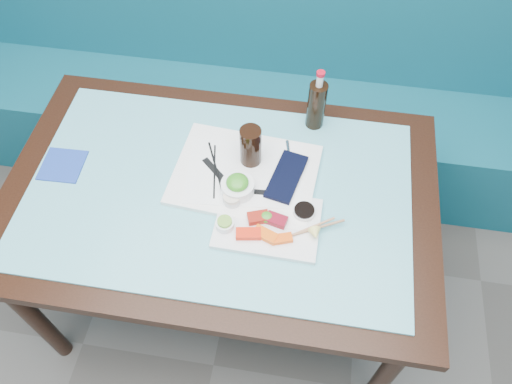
# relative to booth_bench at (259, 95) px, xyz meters

# --- Properties ---
(booth_bench) EXTENTS (3.00, 0.56, 1.17)m
(booth_bench) POSITION_rel_booth_bench_xyz_m (0.00, 0.00, 0.00)
(booth_bench) COLOR #105666
(booth_bench) RESTS_ON ground
(dining_table) EXTENTS (1.40, 0.90, 0.75)m
(dining_table) POSITION_rel_booth_bench_xyz_m (0.00, -0.84, 0.29)
(dining_table) COLOR black
(dining_table) RESTS_ON ground
(glass_top) EXTENTS (1.22, 0.76, 0.01)m
(glass_top) POSITION_rel_booth_bench_xyz_m (0.00, -0.84, 0.38)
(glass_top) COLOR #5EB2BD
(glass_top) RESTS_ON dining_table
(sashimi_plate) EXTENTS (0.32, 0.23, 0.02)m
(sashimi_plate) POSITION_rel_booth_bench_xyz_m (0.17, -0.94, 0.39)
(sashimi_plate) COLOR white
(sashimi_plate) RESTS_ON glass_top
(salmon_left) EXTENTS (0.08, 0.05, 0.02)m
(salmon_left) POSITION_rel_booth_bench_xyz_m (0.12, -1.00, 0.41)
(salmon_left) COLOR red
(salmon_left) RESTS_ON sashimi_plate
(salmon_mid) EXTENTS (0.08, 0.06, 0.02)m
(salmon_mid) POSITION_rel_booth_bench_xyz_m (0.17, -0.99, 0.41)
(salmon_mid) COLOR #FF5A0A
(salmon_mid) RESTS_ON sashimi_plate
(salmon_right) EXTENTS (0.07, 0.05, 0.01)m
(salmon_right) POSITION_rel_booth_bench_xyz_m (0.22, -1.00, 0.41)
(salmon_right) COLOR #FF530A
(salmon_right) RESTS_ON sashimi_plate
(tuna_left) EXTENTS (0.07, 0.06, 0.02)m
(tuna_left) POSITION_rel_booth_bench_xyz_m (0.14, -0.94, 0.41)
(tuna_left) COLOR maroon
(tuna_left) RESTS_ON sashimi_plate
(tuna_right) EXTENTS (0.07, 0.05, 0.02)m
(tuna_right) POSITION_rel_booth_bench_xyz_m (0.20, -0.94, 0.41)
(tuna_right) COLOR maroon
(tuna_right) RESTS_ON sashimi_plate
(seaweed_garnish) EXTENTS (0.05, 0.05, 0.02)m
(seaweed_garnish) POSITION_rel_booth_bench_xyz_m (0.17, -0.93, 0.41)
(seaweed_garnish) COLOR #398D20
(seaweed_garnish) RESTS_ON sashimi_plate
(ramekin_wasabi) EXTENTS (0.07, 0.07, 0.02)m
(ramekin_wasabi) POSITION_rel_booth_bench_xyz_m (0.05, -0.98, 0.41)
(ramekin_wasabi) COLOR white
(ramekin_wasabi) RESTS_ON sashimi_plate
(wasabi_fill) EXTENTS (0.05, 0.05, 0.01)m
(wasabi_fill) POSITION_rel_booth_bench_xyz_m (0.05, -0.98, 0.43)
(wasabi_fill) COLOR #70AA36
(wasabi_fill) RESTS_ON ramekin_wasabi
(ramekin_ginger) EXTENTS (0.06, 0.06, 0.02)m
(ramekin_ginger) POSITION_rel_booth_bench_xyz_m (0.05, -0.89, 0.41)
(ramekin_ginger) COLOR silver
(ramekin_ginger) RESTS_ON sashimi_plate
(ginger_fill) EXTENTS (0.06, 0.06, 0.01)m
(ginger_fill) POSITION_rel_booth_bench_xyz_m (0.05, -0.89, 0.43)
(ginger_fill) COLOR beige
(ginger_fill) RESTS_ON ramekin_ginger
(soy_dish) EXTENTS (0.07, 0.07, 0.01)m
(soy_dish) POSITION_rel_booth_bench_xyz_m (0.28, -0.89, 0.41)
(soy_dish) COLOR white
(soy_dish) RESTS_ON sashimi_plate
(soy_fill) EXTENTS (0.07, 0.07, 0.01)m
(soy_fill) POSITION_rel_booth_bench_xyz_m (0.28, -0.89, 0.42)
(soy_fill) COLOR black
(soy_fill) RESTS_ON soy_dish
(lemon_wedge) EXTENTS (0.05, 0.04, 0.04)m
(lemon_wedge) POSITION_rel_booth_bench_xyz_m (0.32, -0.97, 0.42)
(lemon_wedge) COLOR #FFEE78
(lemon_wedge) RESTS_ON sashimi_plate
(chopstick_sleeve) EXTENTS (0.13, 0.03, 0.00)m
(chopstick_sleeve) POSITION_rel_booth_bench_xyz_m (0.16, -0.84, 0.40)
(chopstick_sleeve) COLOR black
(chopstick_sleeve) RESTS_ON sashimi_plate
(wooden_chopstick_a) EXTENTS (0.18, 0.12, 0.01)m
(wooden_chopstick_a) POSITION_rel_booth_bench_xyz_m (0.28, -0.96, 0.40)
(wooden_chopstick_a) COLOR tan
(wooden_chopstick_a) RESTS_ON sashimi_plate
(wooden_chopstick_b) EXTENTS (0.22, 0.12, 0.01)m
(wooden_chopstick_b) POSITION_rel_booth_bench_xyz_m (0.29, -0.96, 0.40)
(wooden_chopstick_b) COLOR #A5714D
(wooden_chopstick_b) RESTS_ON sashimi_plate
(serving_tray) EXTENTS (0.48, 0.38, 0.02)m
(serving_tray) POSITION_rel_booth_bench_xyz_m (0.07, -0.77, 0.39)
(serving_tray) COLOR white
(serving_tray) RESTS_ON glass_top
(paper_placemat) EXTENTS (0.40, 0.30, 0.00)m
(paper_placemat) POSITION_rel_booth_bench_xyz_m (0.07, -0.77, 0.40)
(paper_placemat) COLOR white
(paper_placemat) RESTS_ON serving_tray
(seaweed_bowl) EXTENTS (0.12, 0.12, 0.04)m
(seaweed_bowl) POSITION_rel_booth_bench_xyz_m (0.06, -0.84, 0.42)
(seaweed_bowl) COLOR white
(seaweed_bowl) RESTS_ON serving_tray
(seaweed_salad) EXTENTS (0.09, 0.09, 0.04)m
(seaweed_salad) POSITION_rel_booth_bench_xyz_m (0.06, -0.84, 0.45)
(seaweed_salad) COLOR #358C20
(seaweed_salad) RESTS_ON seaweed_bowl
(cola_glass) EXTENTS (0.07, 0.07, 0.14)m
(cola_glass) POSITION_rel_booth_bench_xyz_m (0.08, -0.71, 0.47)
(cola_glass) COLOR black
(cola_glass) RESTS_ON serving_tray
(navy_pouch) EXTENTS (0.13, 0.21, 0.02)m
(navy_pouch) POSITION_rel_booth_bench_xyz_m (0.21, -0.77, 0.41)
(navy_pouch) COLOR black
(navy_pouch) RESTS_ON serving_tray
(fork) EXTENTS (0.03, 0.09, 0.01)m
(fork) POSITION_rel_booth_bench_xyz_m (0.20, -0.66, 0.41)
(fork) COLOR silver
(fork) RESTS_ON serving_tray
(black_chopstick_a) EXTENTS (0.05, 0.21, 0.01)m
(black_chopstick_a) POSITION_rel_booth_bench_xyz_m (-0.03, -0.78, 0.40)
(black_chopstick_a) COLOR black
(black_chopstick_a) RESTS_ON serving_tray
(black_chopstick_b) EXTENTS (0.11, 0.23, 0.01)m
(black_chopstick_b) POSITION_rel_booth_bench_xyz_m (-0.02, -0.78, 0.40)
(black_chopstick_b) COLOR black
(black_chopstick_b) RESTS_ON serving_tray
(tray_sleeve) EXTENTS (0.11, 0.11, 0.00)m
(tray_sleeve) POSITION_rel_booth_bench_xyz_m (-0.02, -0.78, 0.40)
(tray_sleeve) COLOR black
(tray_sleeve) RESTS_ON serving_tray
(cola_bottle_body) EXTENTS (0.07, 0.07, 0.18)m
(cola_bottle_body) POSITION_rel_booth_bench_xyz_m (0.27, -0.50, 0.47)
(cola_bottle_body) COLOR black
(cola_bottle_body) RESTS_ON glass_top
(cola_bottle_neck) EXTENTS (0.03, 0.03, 0.04)m
(cola_bottle_neck) POSITION_rel_booth_bench_xyz_m (0.27, -0.50, 0.59)
(cola_bottle_neck) COLOR white
(cola_bottle_neck) RESTS_ON cola_bottle_body
(cola_bottle_cap) EXTENTS (0.03, 0.03, 0.01)m
(cola_bottle_cap) POSITION_rel_booth_bench_xyz_m (0.27, -0.50, 0.61)
(cola_bottle_cap) COLOR red
(cola_bottle_cap) RESTS_ON cola_bottle_neck
(blue_napkin) EXTENTS (0.14, 0.14, 0.01)m
(blue_napkin) POSITION_rel_booth_bench_xyz_m (-0.53, -0.82, 0.39)
(blue_napkin) COLOR navy
(blue_napkin) RESTS_ON glass_top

